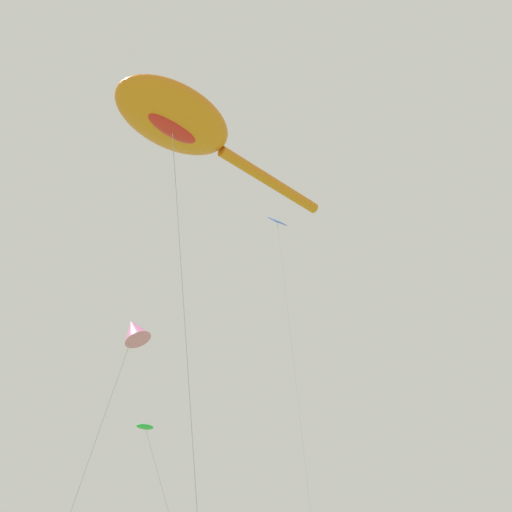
{
  "coord_description": "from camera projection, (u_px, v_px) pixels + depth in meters",
  "views": [
    {
      "loc": [
        -9.98,
        -3.94,
        1.66
      ],
      "look_at": [
        -2.05,
        6.6,
        9.9
      ],
      "focal_mm": 39.07,
      "sensor_mm": 36.0,
      "label": 1
    }
  ],
  "objects": [
    {
      "name": "small_kite_triangle_green",
      "position": [
        134.0,
        331.0,
        13.83
      ],
      "size": [
        1.75,
        1.53,
        7.84
      ],
      "rotation": [
        0.0,
        0.0,
        -2.48
      ],
      "color": "pink",
      "rests_on": "ground"
    },
    {
      "name": "small_kite_bird_shape",
      "position": [
        280.0,
        241.0,
        31.76
      ],
      "size": [
        0.9,
        2.91,
        21.05
      ],
      "rotation": [
        0.0,
        0.0,
        -1.57
      ],
      "color": "blue",
      "rests_on": "ground"
    },
    {
      "name": "small_kite_stunt_black",
      "position": [
        146.0,
        430.0,
        22.6
      ],
      "size": [
        2.76,
        2.07,
        7.86
      ],
      "rotation": [
        0.0,
        0.0,
        0.02
      ],
      "color": "green",
      "rests_on": "ground"
    },
    {
      "name": "big_show_kite",
      "position": [
        180.0,
        122.0,
        21.09
      ],
      "size": [
        10.42,
        3.57,
        17.82
      ],
      "rotation": [
        0.0,
        0.0,
        -3.03
      ],
      "color": "orange",
      "rests_on": "ground"
    }
  ]
}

